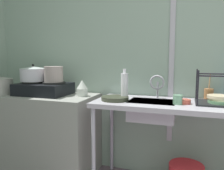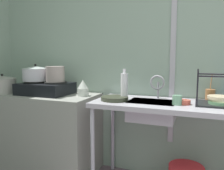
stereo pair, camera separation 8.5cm
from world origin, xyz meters
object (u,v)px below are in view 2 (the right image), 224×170
Objects in this scene: percolator at (83,88)px; utensil_jar at (210,95)px; pot_on_left_burner at (36,73)px; stove at (46,88)px; pot_beside_stove at (3,84)px; small_bowl_on_drainboard at (184,102)px; cup_by_rack at (177,100)px; dish_rack at (221,100)px; pot_on_right_burner at (55,74)px; bottle_by_sink at (124,86)px; frying_pan at (115,98)px; faucet at (157,84)px; sink_basin at (151,111)px.

percolator is 0.70× the size of utensil_jar.
utensil_jar is at bearing 7.42° from pot_on_left_burner.
stove is 0.49m from pot_beside_stove.
small_bowl_on_drainboard is at bearing 2.46° from pot_beside_stove.
dish_rack is at bearing 18.05° from cup_by_rack.
pot_on_right_burner reaches higher than cup_by_rack.
stove is at bearing 179.21° from bottle_by_sink.
cup_by_rack is (0.54, -0.00, 0.02)m from frying_pan.
faucet is 0.30m from cup_by_rack.
stove is 1.61m from utensil_jar.
pot_beside_stove reaches higher than frying_pan.
pot_on_right_burner reaches higher than dish_rack.
percolator is (0.42, 0.04, 0.01)m from stove.
frying_pan is 3.17× the size of cup_by_rack.
frying_pan is at bearing -16.73° from percolator.
small_bowl_on_drainboard is (0.24, -0.15, -0.12)m from faucet.
pot_beside_stove is at bearing -170.51° from percolator.
stove is at bearing 179.82° from sink_basin.
faucet reaches higher than frying_pan.
dish_rack is 1.64× the size of utensil_jar.
pot_on_right_burner reaches higher than small_bowl_on_drainboard.
percolator is at bearing 9.49° from pot_beside_stove.
pot_beside_stove is 1.28m from frying_pan.
stove is at bearing 180.00° from pot_on_right_burner.
percolator is 0.72m from sink_basin.
percolator is (0.54, 0.04, -0.14)m from pot_on_left_burner.
small_bowl_on_drainboard is (0.59, 0.04, 0.00)m from frying_pan.
stove is 1.30× the size of sink_basin.
faucet reaches higher than pot_beside_stove.
stove is 1.66m from dish_rack.
sink_basin is (1.12, -0.00, -0.15)m from stove.
sink_basin is at bearing -154.48° from utensil_jar.
bottle_by_sink is 0.77m from utensil_jar.
frying_pan is 0.14m from bottle_by_sink.
stove is 1.15m from faucet.
stove is 2.11× the size of frying_pan.
frying_pan is (0.92, -0.07, -0.20)m from pot_on_left_burner.
pot_on_left_burner is 1.00m from bottle_by_sink.
faucet is at bearing 26.35° from bottle_by_sink.
bottle_by_sink reaches higher than percolator.
pot_on_left_burner is at bearing -180.00° from stove.
frying_pan is at bearing -4.64° from pot_on_left_burner.
faucet is (1.14, 0.12, 0.08)m from stove.
pot_beside_stove is at bearing -178.40° from frying_pan.
stove is at bearing 13.03° from pot_beside_stove.
pot_on_right_burner is at bearing -178.84° from dish_rack.
stove is 1.89× the size of pot_on_left_burner.
pot_on_right_burner is at bearing 176.44° from cup_by_rack.
faucet is at bearing 6.18° from stove.
utensil_jar reaches higher than pot_beside_stove.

